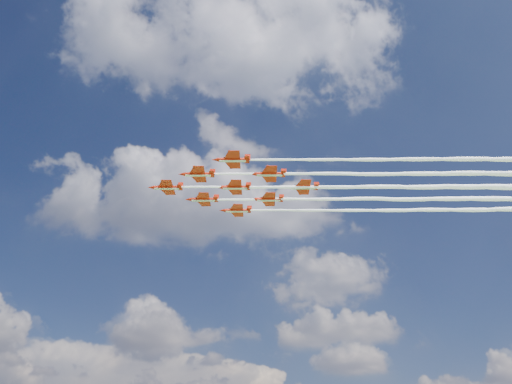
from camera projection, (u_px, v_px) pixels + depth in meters
jet_lead at (349, 187)px, 153.37m from camera, size 119.66×9.21×2.70m
jet_row2_port at (389, 174)px, 146.56m from camera, size 119.66×9.21×2.70m
jet_row2_starb at (378, 199)px, 160.10m from camera, size 119.66×9.21×2.70m
jet_row3_port at (433, 159)px, 139.75m from camera, size 119.66×9.21×2.70m
jet_row3_centre at (418, 187)px, 153.28m from camera, size 119.66×9.21×2.70m
jet_row3_starb at (405, 210)px, 166.82m from camera, size 119.66×9.21×2.70m
jet_row4_port at (461, 174)px, 146.47m from camera, size 119.66×9.21×2.70m
jet_row4_starb at (444, 199)px, 160.01m from camera, size 119.66×9.21×2.70m
jet_tail at (486, 187)px, 153.19m from camera, size 119.66×9.21×2.70m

